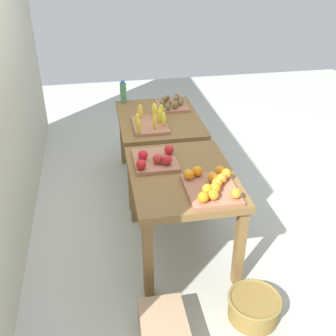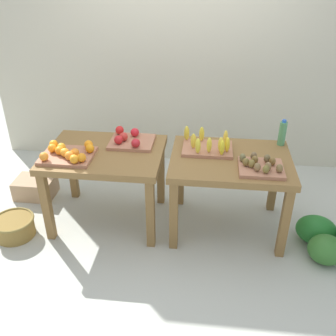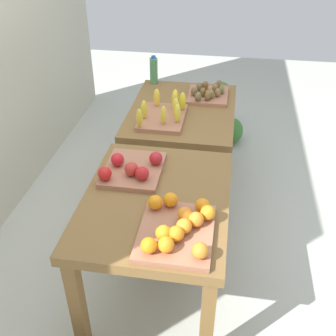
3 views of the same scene
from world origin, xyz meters
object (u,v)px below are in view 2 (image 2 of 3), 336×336
object	(u,v)px
kiwi_bin	(260,166)
water_bottle	(282,133)
orange_bin	(68,154)
banana_crate	(208,146)
cardboard_produce_box	(36,187)
wicker_basket	(14,226)
display_table_left	(105,162)
display_table_right	(230,169)
apple_bin	(130,140)

from	to	relation	value
kiwi_bin	water_bottle	xyz separation A→B (m)	(0.23, 0.49, 0.08)
orange_bin	banana_crate	distance (m)	1.22
water_bottle	orange_bin	bearing A→B (deg)	-165.71
kiwi_bin	cardboard_produce_box	size ratio (longest dim) A/B	0.91
kiwi_bin	water_bottle	distance (m)	0.55
kiwi_bin	wicker_basket	world-z (taller)	kiwi_bin
orange_bin	wicker_basket	bearing A→B (deg)	-160.27
display_table_left	kiwi_bin	world-z (taller)	kiwi_bin
display_table_right	banana_crate	xyz separation A→B (m)	(-0.20, 0.11, 0.16)
display_table_right	water_bottle	xyz separation A→B (m)	(0.46, 0.31, 0.22)
banana_crate	water_bottle	xyz separation A→B (m)	(0.66, 0.20, 0.07)
apple_bin	cardboard_produce_box	bearing A→B (deg)	173.62
wicker_basket	banana_crate	bearing A→B (deg)	15.04
orange_bin	apple_bin	distance (m)	0.58
display_table_right	wicker_basket	distance (m)	2.03
banana_crate	cardboard_produce_box	bearing A→B (deg)	174.04
banana_crate	orange_bin	bearing A→B (deg)	-167.13
apple_bin	kiwi_bin	xyz separation A→B (m)	(1.15, -0.36, -0.00)
orange_bin	cardboard_produce_box	distance (m)	1.02
kiwi_bin	water_bottle	size ratio (longest dim) A/B	1.50
display_table_right	kiwi_bin	size ratio (longest dim) A/B	2.84
apple_bin	banana_crate	size ratio (longest dim) A/B	0.90
display_table_left	water_bottle	world-z (taller)	water_bottle
banana_crate	display_table_right	bearing A→B (deg)	-28.95
banana_crate	cardboard_produce_box	xyz separation A→B (m)	(-1.80, 0.19, -0.69)
orange_bin	wicker_basket	world-z (taller)	orange_bin
kiwi_bin	water_bottle	bearing A→B (deg)	64.84
orange_bin	banana_crate	world-z (taller)	banana_crate
display_table_right	apple_bin	xyz separation A→B (m)	(-0.92, 0.18, 0.14)
orange_bin	apple_bin	xyz separation A→B (m)	(0.47, 0.34, -0.01)
display_table_right	cardboard_produce_box	world-z (taller)	display_table_right
cardboard_produce_box	display_table_left	bearing A→B (deg)	-18.83
orange_bin	cardboard_produce_box	size ratio (longest dim) A/B	1.14
display_table_left	cardboard_produce_box	xyz separation A→B (m)	(-0.88, 0.30, -0.53)
orange_bin	display_table_left	bearing A→B (deg)	30.28
display_table_right	cardboard_produce_box	size ratio (longest dim) A/B	2.60
banana_crate	kiwi_bin	bearing A→B (deg)	-33.89
display_table_right	water_bottle	bearing A→B (deg)	34.27
orange_bin	banana_crate	size ratio (longest dim) A/B	1.02
water_bottle	display_table_left	bearing A→B (deg)	-168.81
kiwi_bin	cardboard_produce_box	bearing A→B (deg)	167.90
orange_bin	water_bottle	bearing A→B (deg)	14.29
display_table_left	orange_bin	xyz separation A→B (m)	(-0.27, -0.16, 0.15)
wicker_basket	display_table_right	bearing A→B (deg)	10.31
orange_bin	water_bottle	world-z (taller)	water_bottle
wicker_basket	cardboard_produce_box	size ratio (longest dim) A/B	0.94
water_bottle	kiwi_bin	bearing A→B (deg)	-115.16
wicker_basket	orange_bin	bearing A→B (deg)	19.73
orange_bin	wicker_basket	distance (m)	0.89
display_table_right	orange_bin	size ratio (longest dim) A/B	2.28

